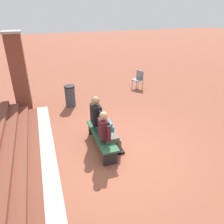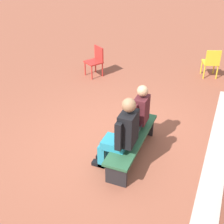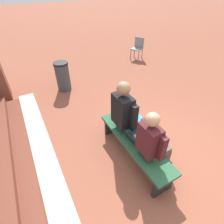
{
  "view_description": "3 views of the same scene",
  "coord_description": "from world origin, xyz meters",
  "px_view_note": "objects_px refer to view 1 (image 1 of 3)",
  "views": [
    {
      "loc": [
        -4.78,
        1.72,
        3.71
      ],
      "look_at": [
        0.71,
        -0.14,
        0.86
      ],
      "focal_mm": 35.0,
      "sensor_mm": 36.0,
      "label": 1
    },
    {
      "loc": [
        4.7,
        1.72,
        3.78
      ],
      "look_at": [
        0.22,
        -0.1,
        0.86
      ],
      "focal_mm": 50.0,
      "sensor_mm": 36.0,
      "label": 2
    },
    {
      "loc": [
        -1.43,
        1.72,
        2.74
      ],
      "look_at": [
        0.62,
        0.59,
        0.95
      ],
      "focal_mm": 28.0,
      "sensor_mm": 36.0,
      "label": 3
    }
  ],
  "objects_px": {
    "laptop": "(101,132)",
    "litter_bin": "(70,96)",
    "person_student": "(108,132)",
    "bench": "(101,137)",
    "person_adult": "(100,118)",
    "plastic_chair_mid_courtyard": "(138,78)"
  },
  "relations": [
    {
      "from": "person_adult",
      "to": "plastic_chair_mid_courtyard",
      "type": "xyz_separation_m",
      "value": [
        3.93,
        -3.08,
        -0.28
      ]
    },
    {
      "from": "bench",
      "to": "laptop",
      "type": "bearing_deg",
      "value": 36.9
    },
    {
      "from": "person_student",
      "to": "person_adult",
      "type": "height_order",
      "value": "person_adult"
    },
    {
      "from": "person_student",
      "to": "plastic_chair_mid_courtyard",
      "type": "xyz_separation_m",
      "value": [
        4.68,
        -3.08,
        -0.23
      ]
    },
    {
      "from": "laptop",
      "to": "litter_bin",
      "type": "xyz_separation_m",
      "value": [
        3.17,
        0.36,
        -0.07
      ]
    },
    {
      "from": "litter_bin",
      "to": "person_adult",
      "type": "bearing_deg",
      "value": -170.91
    },
    {
      "from": "bench",
      "to": "plastic_chair_mid_courtyard",
      "type": "xyz_separation_m",
      "value": [
        4.31,
        -3.15,
        0.13
      ]
    },
    {
      "from": "bench",
      "to": "litter_bin",
      "type": "height_order",
      "value": "litter_bin"
    },
    {
      "from": "person_adult",
      "to": "plastic_chair_mid_courtyard",
      "type": "bearing_deg",
      "value": -38.06
    },
    {
      "from": "person_adult",
      "to": "laptop",
      "type": "relative_size",
      "value": 4.51
    },
    {
      "from": "person_student",
      "to": "litter_bin",
      "type": "bearing_deg",
      "value": 7.08
    },
    {
      "from": "litter_bin",
      "to": "laptop",
      "type": "bearing_deg",
      "value": -173.45
    },
    {
      "from": "bench",
      "to": "person_adult",
      "type": "bearing_deg",
      "value": -10.95
    },
    {
      "from": "person_student",
      "to": "plastic_chair_mid_courtyard",
      "type": "bearing_deg",
      "value": -33.37
    },
    {
      "from": "laptop",
      "to": "litter_bin",
      "type": "distance_m",
      "value": 3.19
    },
    {
      "from": "bench",
      "to": "person_adult",
      "type": "height_order",
      "value": "person_adult"
    },
    {
      "from": "person_adult",
      "to": "litter_bin",
      "type": "distance_m",
      "value": 2.86
    },
    {
      "from": "laptop",
      "to": "litter_bin",
      "type": "relative_size",
      "value": 0.37
    },
    {
      "from": "person_student",
      "to": "laptop",
      "type": "xyz_separation_m",
      "value": [
        0.39,
        0.08,
        -0.21
      ]
    },
    {
      "from": "person_student",
      "to": "plastic_chair_mid_courtyard",
      "type": "distance_m",
      "value": 5.61
    },
    {
      "from": "person_student",
      "to": "bench",
      "type": "bearing_deg",
      "value": 10.05
    },
    {
      "from": "person_student",
      "to": "person_adult",
      "type": "bearing_deg",
      "value": -0.53
    }
  ]
}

